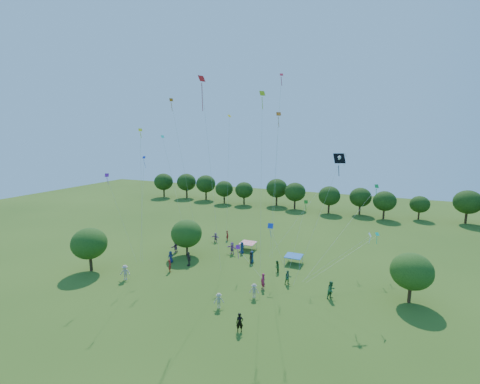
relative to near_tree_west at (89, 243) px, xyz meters
The scene contains 44 objects.
ground 22.05m from the near_tree_west, 28.24° to the right, with size 160.00×160.00×0.00m, color #3F601C.
near_tree_west is the anchor object (origin of this frame).
near_tree_north 12.61m from the near_tree_west, 48.55° to the left, with size 4.41×4.41×5.27m.
near_tree_east 37.45m from the near_tree_west, 11.17° to the left, with size 4.14×4.14×5.29m.
treeline 48.39m from the near_tree_west, 68.89° to the left, with size 88.01×8.77×6.77m.
tent_red_stripe 21.86m from the near_tree_west, 44.36° to the left, with size 2.20×2.20×1.10m.
tent_blue 26.57m from the near_tree_west, 28.65° to the left, with size 2.20×2.20×1.10m.
man_in_black 23.19m from the near_tree_west, 10.88° to the right, with size 0.65×0.42×1.74m, color black.
crowd_person_0 10.38m from the near_tree_west, 39.08° to the left, with size 0.79×0.43×1.60m, color navy.
crowd_person_1 21.01m from the near_tree_west, 58.84° to the left, with size 0.64×0.41×1.71m, color maroon.
crowd_person_2 25.08m from the near_tree_west, 14.51° to the left, with size 0.83×0.45×1.68m, color #275B31.
crowd_person_3 21.88m from the near_tree_west, ahead, with size 1.05×0.47×1.60m, color #AE9F8B.
crowd_person_4 20.85m from the near_tree_west, 29.86° to the left, with size 0.98×0.45×1.67m, color #433F36.
crowd_person_5 19.05m from the near_tree_west, 41.71° to the left, with size 1.68×0.60×1.80m, color #A962A0.
crowd_person_6 20.51m from the near_tree_west, 41.19° to the left, with size 0.85×0.46×1.72m, color navy.
crowd_person_7 10.55m from the near_tree_west, 21.63° to the left, with size 0.61×0.39×1.63m, color maroon.
crowd_person_8 29.71m from the near_tree_west, ahead, with size 0.96×0.52×1.94m, color #2B6536.
crowd_person_9 19.40m from the near_tree_west, ahead, with size 1.05×0.47×1.61m, color #A7A585.
crowd_person_10 12.64m from the near_tree_west, 31.10° to the left, with size 1.11×0.51×1.90m, color #3C3530.
crowd_person_11 11.91m from the near_tree_west, 58.05° to the left, with size 1.60×0.57×1.72m, color #885089.
crowd_person_12 21.02m from the near_tree_west, 30.54° to the left, with size 0.84×0.45×1.69m, color navy.
crowd_person_13 22.37m from the near_tree_west, 10.43° to the left, with size 0.69×0.44×1.84m, color #9C1C45.
crowd_person_14 23.89m from the near_tree_west, 22.01° to the left, with size 0.77×0.42×1.57m, color #204B20.
crowd_person_15 6.51m from the near_tree_west, ahead, with size 1.22×0.55×1.87m, color #B9A494.
crowd_person_16 14.97m from the near_tree_west, 72.18° to the left, with size 1.07×0.49×1.83m, color #37312C.
crowd_person_17 19.02m from the near_tree_west, 60.04° to the left, with size 1.43×0.51×1.54m, color #995990.
pirate_kite 31.84m from the near_tree_west, 15.64° to the left, with size 4.26×5.24×13.88m.
red_high_kite 22.00m from the near_tree_west, 15.63° to the left, with size 2.41×0.86×22.29m.
small_kite_0 26.77m from the near_tree_west, 22.98° to the left, with size 1.83×2.00×22.70m.
small_kite_1 18.37m from the near_tree_west, 62.44° to the left, with size 2.29×2.86×20.96m.
small_kite_2 25.51m from the near_tree_west, 14.62° to the left, with size 1.15×2.67×20.55m.
small_kite_3 34.95m from the near_tree_west, 25.05° to the left, with size 7.00×12.75×9.45m.
small_kite_4 9.92m from the near_tree_west, 36.66° to the left, with size 0.72×2.52×13.20m.
small_kite_5 19.21m from the near_tree_west, 15.94° to the left, with size 3.80×1.65×2.93m.
small_kite_6 33.14m from the near_tree_west, 33.42° to the left, with size 8.34×9.17×13.36m.
small_kite_7 33.79m from the near_tree_west, 19.03° to the left, with size 7.06×7.90×4.30m.
small_kite_8 27.26m from the near_tree_west, 32.78° to the left, with size 0.97×3.97×18.85m.
small_kite_9 21.81m from the near_tree_west, 46.33° to the left, with size 0.48×1.50×18.70m.
small_kite_10 12.00m from the near_tree_west, 12.56° to the left, with size 2.04×1.45×16.58m.
small_kite_11 26.83m from the near_tree_west, 19.41° to the left, with size 1.20×4.36×8.15m.
small_kite_12 23.06m from the near_tree_west, 17.77° to the left, with size 3.13×1.93×5.52m.
small_kite_13 8.04m from the near_tree_west, ahead, with size 1.29×3.03×11.56m.
small_kite_14 31.80m from the near_tree_west, ahead, with size 6.71×0.56×6.44m.
small_kite_15 14.17m from the near_tree_west, 58.53° to the left, with size 4.30×0.79×15.83m.
Camera 1 is at (13.68, -17.68, 17.09)m, focal length 24.00 mm.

